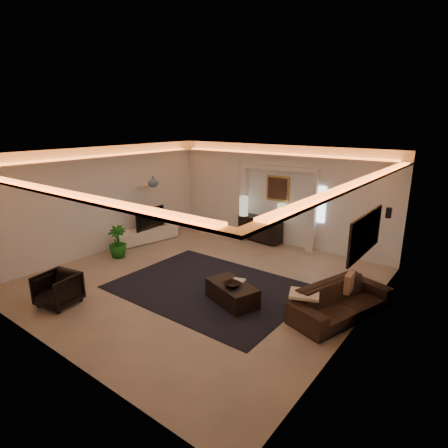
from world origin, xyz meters
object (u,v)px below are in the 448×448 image
Objects in this scene: console at (260,228)px; armchair at (58,289)px; sofa at (341,301)px; coffee_table at (232,293)px.

console reaches higher than armchair.
console is at bearing 69.04° from armchair.
sofa is 1.93× the size of coffee_table.
armchair is (-1.08, -5.88, -0.07)m from console.
sofa is 2.11m from coffee_table.
console reaches higher than sofa.
armchair reaches higher than sofa.
console is 4.06m from coffee_table.
armchair is at bearing 140.62° from sofa.
console is 4.61m from sofa.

